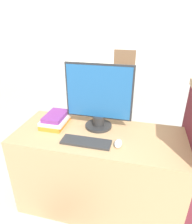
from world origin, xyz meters
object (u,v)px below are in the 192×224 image
object	(u,v)px
far_chair	(123,72)
keyboard	(86,142)
book_stack	(55,120)
mouse	(118,143)
monitor	(99,98)

from	to	relation	value
far_chair	keyboard	bearing A→B (deg)	-70.85
book_stack	far_chair	distance (m)	2.70
mouse	monitor	bearing A→B (deg)	130.85
monitor	far_chair	size ratio (longest dim) A/B	0.55
monitor	far_chair	world-z (taller)	monitor
keyboard	far_chair	world-z (taller)	far_chair
monitor	book_stack	distance (m)	0.42
far_chair	book_stack	bearing A→B (deg)	-77.67
keyboard	mouse	world-z (taller)	mouse
monitor	book_stack	bearing A→B (deg)	-171.71
keyboard	book_stack	world-z (taller)	book_stack
monitor	far_chair	xyz separation A→B (m)	(-0.10, 2.62, -0.45)
mouse	far_chair	bearing A→B (deg)	95.99
mouse	keyboard	bearing A→B (deg)	-173.67
keyboard	far_chair	bearing A→B (deg)	91.40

